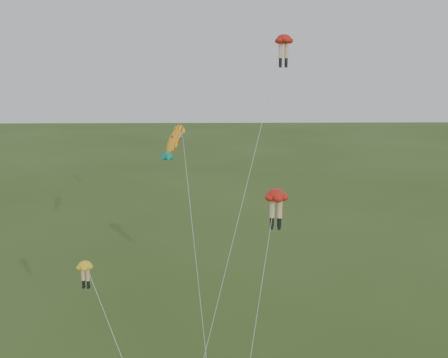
{
  "coord_description": "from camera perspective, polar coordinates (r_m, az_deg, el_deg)",
  "views": [
    {
      "loc": [
        1.6,
        -26.58,
        20.85
      ],
      "look_at": [
        2.28,
        6.0,
        13.22
      ],
      "focal_mm": 40.0,
      "sensor_mm": 36.0,
      "label": 1
    }
  ],
  "objects": [
    {
      "name": "legs_kite_red_mid",
      "position": [
        32.7,
        5.94,
        -2.43
      ],
      "size": [
        3.77,
        8.05,
        12.84
      ],
      "rotation": [
        0.0,
        0.0,
        -0.18
      ],
      "color": "red",
      "rests_on": "ground"
    },
    {
      "name": "fish_kite",
      "position": [
        36.11,
        -5.61,
        4.35
      ],
      "size": [
        3.75,
        11.8,
        16.66
      ],
      "rotation": [
        0.67,
        0.0,
        -0.41
      ],
      "color": "yellow",
      "rests_on": "ground"
    },
    {
      "name": "legs_kite_red_high",
      "position": [
        35.95,
        6.64,
        14.57
      ],
      "size": [
        7.29,
        11.19,
        22.77
      ],
      "rotation": [
        0.0,
        0.0,
        0.04
      ],
      "color": "red",
      "rests_on": "ground"
    },
    {
      "name": "legs_kite_yellow",
      "position": [
        30.14,
        -15.28,
        -10.55
      ],
      "size": [
        5.03,
        4.52,
        9.75
      ],
      "rotation": [
        0.0,
        0.0,
        -0.18
      ],
      "color": "yellow",
      "rests_on": "ground"
    }
  ]
}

